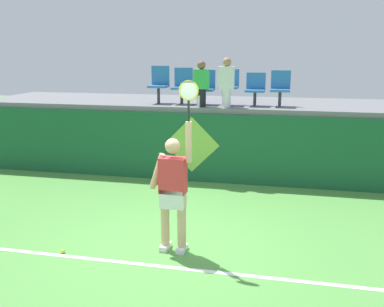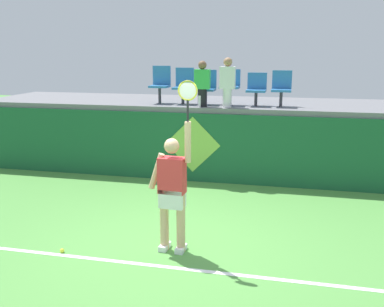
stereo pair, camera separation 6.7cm
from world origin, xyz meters
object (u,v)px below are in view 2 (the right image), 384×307
object	(u,v)px
stadium_chair_4	(257,88)
spectator_0	(228,81)
stadium_chair_1	(184,84)
stadium_chair_0	(160,83)
stadium_chair_5	(282,87)
tennis_player	(173,188)
stadium_chair_2	(206,86)
spectator_1	(202,83)
stadium_chair_3	(230,85)
tennis_ball	(62,251)
water_bottle	(200,101)

from	to	relation	value
stadium_chair_4	spectator_0	size ratio (longest dim) A/B	0.68
stadium_chair_4	stadium_chair_1	bearing A→B (deg)	179.77
stadium_chair_0	stadium_chair_5	world-z (taller)	stadium_chair_0
tennis_player	stadium_chair_2	xyz separation A→B (m)	(-0.35, 4.30, 1.15)
stadium_chair_5	spectator_1	bearing A→B (deg)	-165.00
tennis_player	stadium_chair_4	distance (m)	4.51
stadium_chair_3	stadium_chair_4	size ratio (longest dim) A/B	1.09
tennis_player	stadium_chair_3	bearing A→B (deg)	87.21
stadium_chair_1	stadium_chair_4	xyz separation A→B (m)	(1.72, -0.01, -0.05)
spectator_0	stadium_chair_2	bearing A→B (deg)	143.41
stadium_chair_2	spectator_0	distance (m)	0.71
stadium_chair_0	stadium_chair_4	world-z (taller)	stadium_chair_0
tennis_player	spectator_1	world-z (taller)	spectator_1
stadium_chair_3	spectator_1	bearing A→B (deg)	-140.74
stadium_chair_0	stadium_chair_1	bearing A→B (deg)	-0.04
stadium_chair_2	stadium_chair_4	distance (m)	1.17
tennis_ball	stadium_chair_5	xyz separation A→B (m)	(2.97, 4.75, 2.10)
stadium_chair_2	spectator_1	world-z (taller)	spectator_1
stadium_chair_3	spectator_1	size ratio (longest dim) A/B	0.80
water_bottle	stadium_chair_1	xyz separation A→B (m)	(-0.51, 0.55, 0.33)
tennis_player	stadium_chair_5	xyz separation A→B (m)	(1.38, 4.29, 1.16)
tennis_player	spectator_1	bearing A→B (deg)	95.26
stadium_chair_3	stadium_chair_5	distance (m)	1.17
stadium_chair_2	spectator_0	world-z (taller)	spectator_0
water_bottle	stadium_chair_2	distance (m)	0.63
spectator_0	stadium_chair_4	bearing A→B (deg)	33.95
stadium_chair_3	stadium_chair_4	bearing A→B (deg)	0.14
tennis_ball	spectator_1	bearing A→B (deg)	73.91
tennis_ball	stadium_chair_0	world-z (taller)	stadium_chair_0
stadium_chair_4	tennis_ball	bearing A→B (deg)	-116.92
stadium_chair_2	stadium_chair_5	xyz separation A→B (m)	(1.73, -0.00, 0.01)
spectator_0	stadium_chair_0	bearing A→B (deg)	166.02
tennis_player	spectator_0	size ratio (longest dim) A/B	2.32
stadium_chair_4	stadium_chair_2	bearing A→B (deg)	179.72
stadium_chair_0	stadium_chair_1	size ratio (longest dim) A/B	1.05
tennis_ball	water_bottle	bearing A→B (deg)	74.13
stadium_chair_2	stadium_chair_0	bearing A→B (deg)	179.91
stadium_chair_0	stadium_chair_4	xyz separation A→B (m)	(2.29, -0.01, -0.08)
water_bottle	stadium_chair_1	distance (m)	0.82
spectator_1	stadium_chair_4	bearing A→B (deg)	21.44
stadium_chair_5	tennis_ball	bearing A→B (deg)	-122.03
tennis_player	stadium_chair_5	bearing A→B (deg)	72.17
stadium_chair_5	stadium_chair_1	bearing A→B (deg)	179.92
spectator_1	stadium_chair_2	bearing A→B (deg)	90.00
spectator_1	tennis_player	bearing A→B (deg)	-84.74
stadium_chair_0	stadium_chair_5	xyz separation A→B (m)	(2.86, -0.00, -0.05)
stadium_chair_4	spectator_0	world-z (taller)	spectator_0
water_bottle	spectator_1	bearing A→B (deg)	64.12
tennis_ball	stadium_chair_4	bearing A→B (deg)	63.08
tennis_ball	stadium_chair_3	xyz separation A→B (m)	(1.80, 4.74, 2.13)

